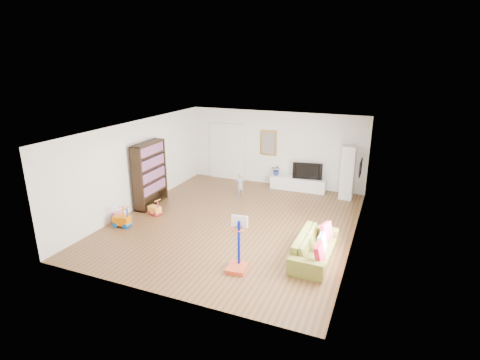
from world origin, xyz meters
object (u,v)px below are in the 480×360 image
at_px(media_console, 298,184).
at_px(basketball_hoop, 237,245).
at_px(sofa, 315,247).
at_px(bookshelf, 150,174).

bearing_deg(media_console, basketball_hoop, -90.19).
bearing_deg(media_console, sofa, -72.38).
relative_size(bookshelf, basketball_hoop, 1.65).
xyz_separation_m(bookshelf, sofa, (5.51, -1.39, -0.72)).
bearing_deg(bookshelf, media_console, 36.34).
bearing_deg(sofa, bookshelf, 76.61).
height_order(bookshelf, basketball_hoop, bookshelf).
xyz_separation_m(media_console, bookshelf, (-3.97, -3.21, 0.79)).
distance_m(media_console, basketball_hoop, 5.77).
height_order(sofa, basketball_hoop, basketball_hoop).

